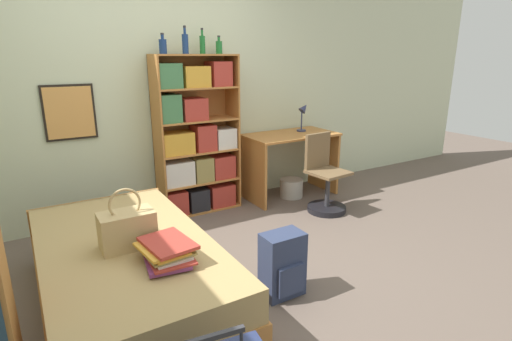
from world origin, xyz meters
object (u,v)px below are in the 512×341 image
bottle_blue (219,47)px  waste_bin (291,188)px  bottle_brown (185,43)px  desk_lamp (304,112)px  bed (127,273)px  bottle_clear (202,44)px  bottle_green (163,46)px  book_stack_on_bed (167,251)px  handbag (127,229)px  desk_chair (325,186)px  backpack (283,265)px  desk (290,154)px  bookcase (196,142)px

bottle_blue → waste_bin: 1.82m
bottle_brown → desk_lamp: 1.63m
bed → bottle_clear: 2.42m
waste_bin → bottle_green: bearing=171.1°
book_stack_on_bed → waste_bin: bearing=37.5°
bed → bottle_green: size_ratio=9.99×
handbag → bottle_brown: size_ratio=1.49×
bottle_blue → desk_lamp: bottle_blue is taller
desk_lamp → waste_bin: 0.92m
bottle_green → bottle_brown: 0.22m
bottle_blue → desk_chair: 1.86m
backpack → waste_bin: size_ratio=1.72×
desk_lamp → bed: bearing=-152.1°
desk → bed: bearing=-151.1°
bottle_green → backpack: bottle_green is taller
bottle_clear → desk: size_ratio=0.23×
bookcase → desk: bookcase is taller
book_stack_on_bed → bottle_blue: (1.27, 1.83, 1.19)m
bottle_clear → desk_lamp: 1.46m
desk → desk_chair: 0.64m
bookcase → desk_lamp: 1.39m
handbag → desk_lamp: desk_lamp is taller
bottle_brown → desk: (1.20, -0.14, -1.24)m
bottle_brown → waste_bin: 2.04m
bottle_green → backpack: 2.38m
desk → backpack: (-1.27, -1.68, -0.29)m
handbag → bottle_clear: bottle_clear is taller
bottle_clear → desk_lamp: size_ratio=0.72×
bed → handbag: (0.01, -0.10, 0.37)m
bookcase → bottle_green: (-0.28, 0.03, 0.96)m
bed → desk_lamp: size_ratio=5.51×
bed → bottle_green: 2.21m
desk → desk_lamp: desk_lamp is taller
bed → handbag: size_ratio=4.90×
book_stack_on_bed → bottle_green: (0.66, 1.81, 1.19)m
bottle_green → waste_bin: bottle_green is taller
desk_chair → bottle_green: bearing=152.8°
book_stack_on_bed → desk_chair: bearing=26.4°
bottle_clear → bottle_blue: bearing=-0.6°
bookcase → backpack: (-0.13, -1.81, -0.54)m
bookcase → desk_chair: size_ratio=1.97×
bottle_blue → desk: (0.82, -0.18, -1.21)m
bed → desk: size_ratio=1.79×
desk_lamp → bookcase: bearing=177.4°
book_stack_on_bed → waste_bin: size_ratio=1.42×
backpack → bottle_green: bearing=94.8°
bookcase → bottle_green: bearing=174.0°
bottle_green → bottle_brown: size_ratio=0.73×
book_stack_on_bed → bottle_blue: bottle_blue is taller
book_stack_on_bed → desk_chair: size_ratio=0.46×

